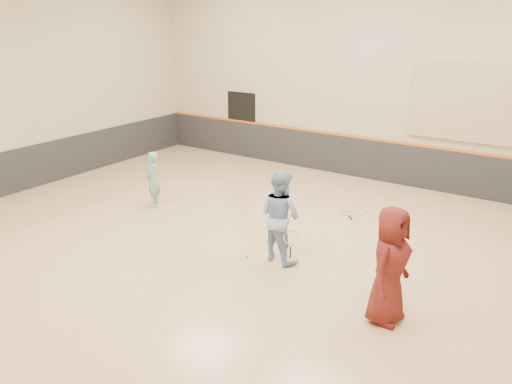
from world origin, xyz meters
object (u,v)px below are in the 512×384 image
Objects in this scene: instructor at (280,216)px; spare_racket at (347,213)px; girl at (153,179)px; young_man at (390,265)px.

instructor is 2.72× the size of spare_racket.
girl is 6.91m from young_man.
girl is 0.74× the size of young_man.
spare_racket is at bearing 78.65° from girl.
spare_racket is (4.33, 2.25, -0.70)m from girl.
young_man is at bearing 172.76° from instructor.
young_man is at bearing -58.49° from spare_racket.
young_man is 2.82× the size of spare_racket.
instructor is at bearing 41.05° from girl.
girl is 4.28m from instructor.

